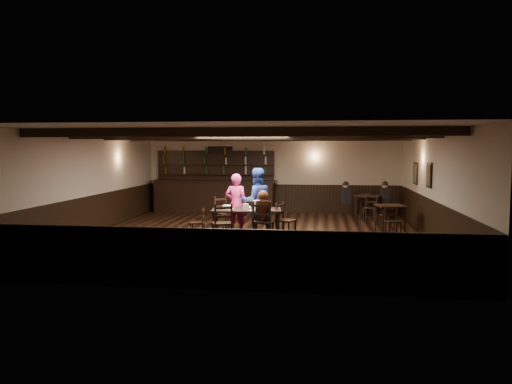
# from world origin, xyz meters

# --- Properties ---
(ground) EXTENTS (10.00, 10.00, 0.00)m
(ground) POSITION_xyz_m (0.00, 0.00, 0.00)
(ground) COLOR black
(ground) RESTS_ON ground
(room_shell) EXTENTS (9.02, 10.02, 2.71)m
(room_shell) POSITION_xyz_m (0.01, 0.04, 1.75)
(room_shell) COLOR #BFB59E
(room_shell) RESTS_ON ground
(dining_table) EXTENTS (1.80, 1.04, 0.75)m
(dining_table) POSITION_xyz_m (-0.13, -0.36, 0.68)
(dining_table) COLOR black
(dining_table) RESTS_ON ground
(chair_near_left) EXTENTS (0.60, 0.58, 0.99)m
(chair_near_left) POSITION_xyz_m (-0.57, -1.23, 0.58)
(chair_near_left) COLOR black
(chair_near_left) RESTS_ON ground
(chair_near_right) EXTENTS (0.51, 0.49, 1.03)m
(chair_near_right) POSITION_xyz_m (0.35, -0.95, 0.60)
(chair_near_right) COLOR black
(chair_near_right) RESTS_ON ground
(chair_end_left) EXTENTS (0.39, 0.40, 0.79)m
(chair_end_left) POSITION_xyz_m (-1.31, -0.46, 0.46)
(chair_end_left) COLOR black
(chair_end_left) RESTS_ON ground
(chair_end_right) EXTENTS (0.55, 0.56, 0.92)m
(chair_end_right) POSITION_xyz_m (0.79, -0.21, 0.54)
(chair_end_right) COLOR black
(chair_end_right) RESTS_ON ground
(chair_far_pushed) EXTENTS (0.61, 0.61, 0.95)m
(chair_far_pushed) POSITION_xyz_m (-1.00, 0.86, 0.56)
(chair_far_pushed) COLOR black
(chair_far_pushed) RESTS_ON ground
(woman_pink) EXTENTS (0.61, 0.42, 1.62)m
(woman_pink) POSITION_xyz_m (-0.50, 0.23, 0.81)
(woman_pink) COLOR #F53491
(woman_pink) RESTS_ON ground
(man_blue) EXTENTS (1.06, 0.97, 1.77)m
(man_blue) POSITION_xyz_m (0.04, 0.23, 0.88)
(man_blue) COLOR navy
(man_blue) RESTS_ON ground
(seated_person) EXTENTS (0.34, 0.52, 0.84)m
(seated_person) POSITION_xyz_m (0.35, -0.88, 0.84)
(seated_person) COLOR black
(seated_person) RESTS_ON ground
(cake) EXTENTS (0.31, 0.31, 0.10)m
(cake) POSITION_xyz_m (-0.60, -0.40, 0.80)
(cake) COLOR white
(cake) RESTS_ON dining_table
(plate_stack_a) EXTENTS (0.15, 0.15, 0.14)m
(plate_stack_a) POSITION_xyz_m (-0.15, -0.40, 0.82)
(plate_stack_a) COLOR white
(plate_stack_a) RESTS_ON dining_table
(plate_stack_b) EXTENTS (0.19, 0.19, 0.22)m
(plate_stack_b) POSITION_xyz_m (0.11, -0.32, 0.86)
(plate_stack_b) COLOR white
(plate_stack_b) RESTS_ON dining_table
(tea_light) EXTENTS (0.05, 0.05, 0.06)m
(tea_light) POSITION_xyz_m (-0.06, -0.24, 0.78)
(tea_light) COLOR #A5A8AD
(tea_light) RESTS_ON dining_table
(salt_shaker) EXTENTS (0.03, 0.03, 0.08)m
(salt_shaker) POSITION_xyz_m (0.21, -0.44, 0.79)
(salt_shaker) COLOR silver
(salt_shaker) RESTS_ON dining_table
(pepper_shaker) EXTENTS (0.03, 0.03, 0.08)m
(pepper_shaker) POSITION_xyz_m (0.31, -0.36, 0.79)
(pepper_shaker) COLOR #A5A8AD
(pepper_shaker) RESTS_ON dining_table
(drink_glass) EXTENTS (0.07, 0.07, 0.10)m
(drink_glass) POSITION_xyz_m (0.14, -0.19, 0.80)
(drink_glass) COLOR silver
(drink_glass) RESTS_ON dining_table
(menu_red) EXTENTS (0.37, 0.28, 0.00)m
(menu_red) POSITION_xyz_m (0.38, -0.42, 0.75)
(menu_red) COLOR maroon
(menu_red) RESTS_ON dining_table
(menu_blue) EXTENTS (0.31, 0.26, 0.00)m
(menu_blue) POSITION_xyz_m (0.37, -0.19, 0.75)
(menu_blue) COLOR navy
(menu_blue) RESTS_ON dining_table
(bar_counter) EXTENTS (4.46, 0.70, 2.20)m
(bar_counter) POSITION_xyz_m (-2.07, 4.72, 0.73)
(bar_counter) COLOR black
(bar_counter) RESTS_ON ground
(back_table_a) EXTENTS (0.87, 0.87, 0.75)m
(back_table_a) POSITION_xyz_m (3.59, 1.06, 0.64)
(back_table_a) COLOR black
(back_table_a) RESTS_ON ground
(back_table_b) EXTENTS (1.01, 1.01, 0.75)m
(back_table_b) POSITION_xyz_m (3.26, 3.83, 0.65)
(back_table_b) COLOR black
(back_table_b) RESTS_ON ground
(bg_patron_left) EXTENTS (0.30, 0.40, 0.73)m
(bg_patron_left) POSITION_xyz_m (2.53, 3.91, 0.83)
(bg_patron_left) COLOR black
(bg_patron_left) RESTS_ON ground
(bg_patron_right) EXTENTS (0.24, 0.38, 0.76)m
(bg_patron_right) POSITION_xyz_m (3.77, 3.76, 0.84)
(bg_patron_right) COLOR black
(bg_patron_right) RESTS_ON ground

